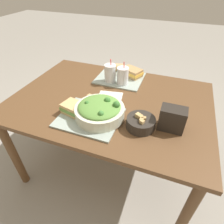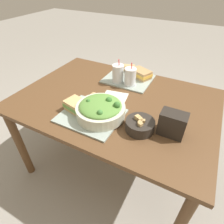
{
  "view_description": "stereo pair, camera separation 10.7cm",
  "coord_description": "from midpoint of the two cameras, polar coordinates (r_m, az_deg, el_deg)",
  "views": [
    {
      "loc": [
        0.39,
        -1.02,
        1.46
      ],
      "look_at": [
        0.1,
        -0.23,
        0.8
      ],
      "focal_mm": 30.0,
      "sensor_mm": 36.0,
      "label": 1
    },
    {
      "loc": [
        0.49,
        -0.98,
        1.46
      ],
      "look_at": [
        0.1,
        -0.23,
        0.8
      ],
      "focal_mm": 30.0,
      "sensor_mm": 36.0,
      "label": 2
    }
  ],
  "objects": [
    {
      "name": "salad_bowl",
      "position": [
        1.12,
        -0.74,
        0.8
      ],
      "size": [
        0.3,
        0.3,
        0.12
      ],
      "color": "beige",
      "rests_on": "tray_near"
    },
    {
      "name": "sandwich_near",
      "position": [
        1.19,
        -8.14,
        1.82
      ],
      "size": [
        0.17,
        0.14,
        0.06
      ],
      "rotation": [
        0.0,
        0.0,
        -0.22
      ],
      "color": "tan",
      "rests_on": "tray_near"
    },
    {
      "name": "dining_table",
      "position": [
        1.37,
        3.09,
        0.97
      ],
      "size": [
        1.37,
        0.97,
        0.72
      ],
      "color": "brown",
      "rests_on": "ground_plane"
    },
    {
      "name": "baguette_near",
      "position": [
        1.23,
        -1.58,
        3.51
      ],
      "size": [
        0.14,
        0.1,
        0.06
      ],
      "rotation": [
        0.0,
        0.0,
        1.24
      ],
      "color": "tan",
      "rests_on": "tray_near"
    },
    {
      "name": "drink_cup_red",
      "position": [
        1.44,
        7.7,
        10.38
      ],
      "size": [
        0.09,
        0.09,
        0.18
      ],
      "color": "silver",
      "rests_on": "tray_far"
    },
    {
      "name": "chip_bag",
      "position": [
        1.07,
        20.7,
        -3.52
      ],
      "size": [
        0.14,
        0.09,
        0.14
      ],
      "rotation": [
        0.0,
        0.0,
        -0.0
      ],
      "color": "#28231E",
      "rests_on": "dining_table"
    },
    {
      "name": "drink_cup_dark",
      "position": [
        1.48,
        3.94,
        11.4
      ],
      "size": [
        0.09,
        0.09,
        0.19
      ],
      "color": "silver",
      "rests_on": "tray_far"
    },
    {
      "name": "baguette_far",
      "position": [
        1.67,
        7.16,
        13.15
      ],
      "size": [
        0.11,
        0.09,
        0.06
      ],
      "rotation": [
        0.0,
        0.0,
        1.9
      ],
      "color": "tan",
      "rests_on": "tray_far"
    },
    {
      "name": "sandwich_far",
      "position": [
        1.58,
        10.77,
        11.36
      ],
      "size": [
        0.19,
        0.16,
        0.06
      ],
      "rotation": [
        0.0,
        0.0,
        -0.43
      ],
      "color": "tan",
      "rests_on": "tray_far"
    },
    {
      "name": "tray_near",
      "position": [
        1.16,
        -3.81,
        -1.2
      ],
      "size": [
        0.37,
        0.31,
        0.01
      ],
      "color": "#99A89E",
      "rests_on": "dining_table"
    },
    {
      "name": "napkin_folded",
      "position": [
        1.34,
        3.29,
        4.79
      ],
      "size": [
        0.19,
        0.15,
        0.0
      ],
      "color": "silver",
      "rests_on": "dining_table"
    },
    {
      "name": "tray_far",
      "position": [
        1.57,
        6.95,
        9.93
      ],
      "size": [
        0.37,
        0.31,
        0.01
      ],
      "color": "#99A89E",
      "rests_on": "dining_table"
    },
    {
      "name": "ground_plane",
      "position": [
        1.82,
        2.4,
        -15.14
      ],
      "size": [
        12.0,
        12.0,
        0.0
      ],
      "primitive_type": "plane",
      "color": "gray"
    },
    {
      "name": "soup_bowl",
      "position": [
        1.07,
        11.37,
        -4.0
      ],
      "size": [
        0.16,
        0.16,
        0.09
      ],
      "color": "#2D2823",
      "rests_on": "dining_table"
    }
  ]
}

